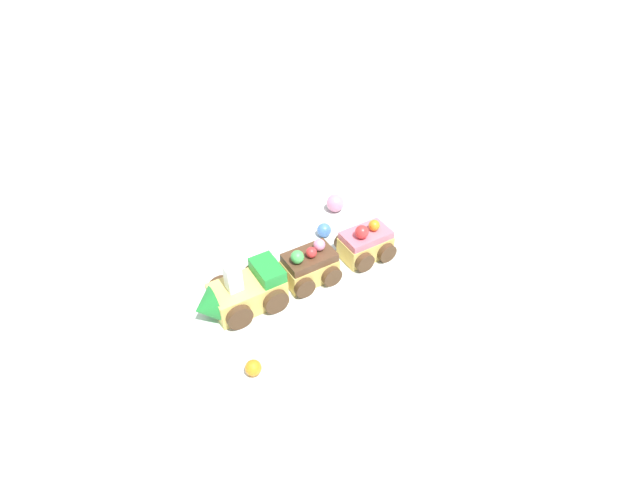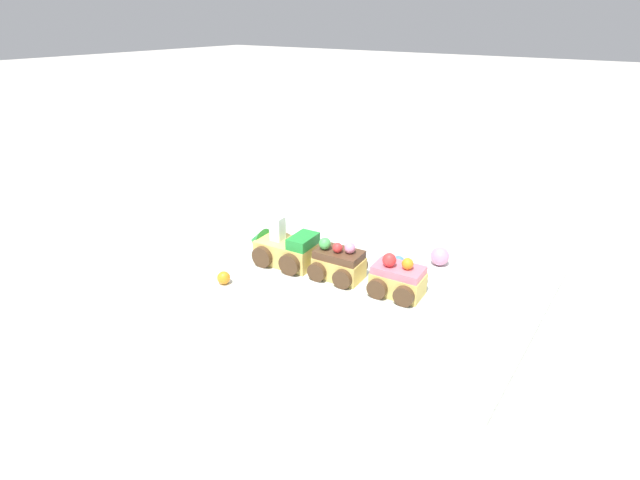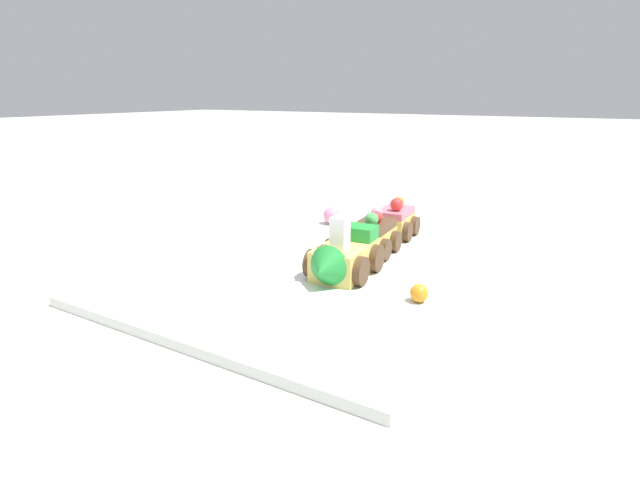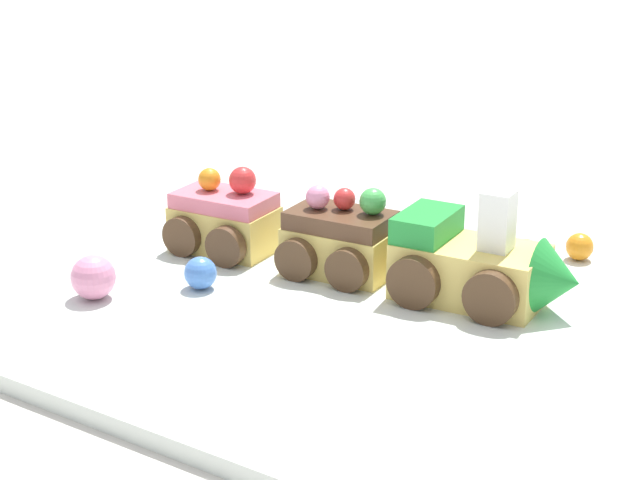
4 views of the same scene
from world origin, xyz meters
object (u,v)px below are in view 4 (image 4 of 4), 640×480
(gumball_orange, at_px, (580,247))
(gumball_blue, at_px, (200,273))
(cake_car_chocolate, at_px, (341,241))
(cake_car_strawberry, at_px, (225,220))
(cake_train_locomotive, at_px, (483,267))
(gumball_pink, at_px, (93,277))

(gumball_orange, xyz_separation_m, gumball_blue, (-0.20, -0.20, 0.00))
(cake_car_chocolate, xyz_separation_m, gumball_orange, (0.14, 0.12, -0.01))
(cake_car_strawberry, bearing_deg, cake_car_chocolate, -0.01)
(cake_train_locomotive, bearing_deg, gumball_pink, -152.00)
(cake_car_chocolate, height_order, cake_car_strawberry, same)
(cake_car_strawberry, distance_m, gumball_blue, 0.08)
(cake_train_locomotive, relative_size, gumball_orange, 6.21)
(cake_car_strawberry, bearing_deg, gumball_blue, -68.76)
(cake_car_chocolate, relative_size, cake_car_strawberry, 1.00)
(cake_train_locomotive, distance_m, cake_car_strawberry, 0.21)
(cake_car_chocolate, xyz_separation_m, gumball_blue, (-0.07, -0.08, -0.01))
(gumball_pink, bearing_deg, gumball_orange, 45.51)
(cake_train_locomotive, distance_m, gumball_orange, 0.12)
(cake_car_strawberry, xyz_separation_m, gumball_blue, (0.04, -0.07, -0.01))
(cake_car_strawberry, bearing_deg, gumball_pink, -101.15)
(cake_car_chocolate, bearing_deg, cake_train_locomotive, -0.14)
(gumball_pink, bearing_deg, cake_train_locomotive, 32.45)
(cake_car_chocolate, relative_size, gumball_orange, 3.85)
(cake_train_locomotive, relative_size, cake_car_strawberry, 1.61)
(cake_train_locomotive, height_order, gumball_orange, cake_train_locomotive)
(gumball_orange, bearing_deg, cake_car_strawberry, -151.38)
(gumball_orange, bearing_deg, gumball_pink, -134.49)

